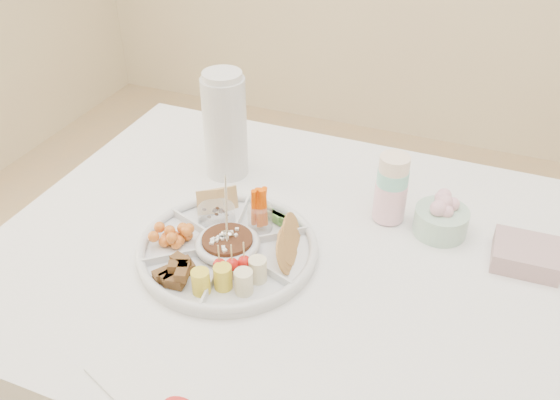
% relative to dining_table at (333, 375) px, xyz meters
% --- Properties ---
extents(dining_table, '(1.52, 1.02, 0.76)m').
position_rel_dining_table_xyz_m(dining_table, '(0.00, 0.00, 0.00)').
color(dining_table, white).
rests_on(dining_table, floor).
extents(party_tray, '(0.49, 0.49, 0.04)m').
position_rel_dining_table_xyz_m(party_tray, '(-0.23, -0.07, 0.40)').
color(party_tray, white).
rests_on(party_tray, dining_table).
extents(bean_dip, '(0.14, 0.14, 0.04)m').
position_rel_dining_table_xyz_m(bean_dip, '(-0.23, -0.07, 0.41)').
color(bean_dip, black).
rests_on(bean_dip, party_tray).
extents(tortillas, '(0.12, 0.12, 0.06)m').
position_rel_dining_table_xyz_m(tortillas, '(-0.10, -0.05, 0.42)').
color(tortillas, '#BA7A53').
rests_on(tortillas, party_tray).
extents(carrot_cucumber, '(0.14, 0.14, 0.10)m').
position_rel_dining_table_xyz_m(carrot_cucumber, '(-0.19, 0.05, 0.44)').
color(carrot_cucumber, '#F45200').
rests_on(carrot_cucumber, party_tray).
extents(pita_raisins, '(0.15, 0.15, 0.06)m').
position_rel_dining_table_xyz_m(pita_raisins, '(-0.32, 0.03, 0.42)').
color(pita_raisins, tan).
rests_on(pita_raisins, party_tray).
extents(cherries, '(0.14, 0.14, 0.04)m').
position_rel_dining_table_xyz_m(cherries, '(-0.36, -0.09, 0.42)').
color(cherries, '#C74D0E').
rests_on(cherries, party_tray).
extents(granola_chunks, '(0.13, 0.13, 0.05)m').
position_rel_dining_table_xyz_m(granola_chunks, '(-0.28, -0.19, 0.42)').
color(granola_chunks, '#4B2B12').
rests_on(granola_chunks, party_tray).
extents(banana_tomato, '(0.15, 0.15, 0.10)m').
position_rel_dining_table_xyz_m(banana_tomato, '(-0.15, -0.17, 0.44)').
color(banana_tomato, '#F9DA7D').
rests_on(banana_tomato, party_tray).
extents(cup_stack, '(0.09, 0.09, 0.20)m').
position_rel_dining_table_xyz_m(cup_stack, '(0.06, 0.18, 0.48)').
color(cup_stack, silver).
rests_on(cup_stack, dining_table).
extents(thermos, '(0.13, 0.13, 0.28)m').
position_rel_dining_table_xyz_m(thermos, '(-0.38, 0.23, 0.52)').
color(thermos, silver).
rests_on(thermos, dining_table).
extents(flower_bowl, '(0.15, 0.15, 0.09)m').
position_rel_dining_table_xyz_m(flower_bowl, '(0.17, 0.18, 0.42)').
color(flower_bowl, '#A8C4B4').
rests_on(flower_bowl, dining_table).
extents(napkin_stack, '(0.14, 0.12, 0.04)m').
position_rel_dining_table_xyz_m(napkin_stack, '(0.36, 0.14, 0.40)').
color(napkin_stack, '#B18D91').
rests_on(napkin_stack, dining_table).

